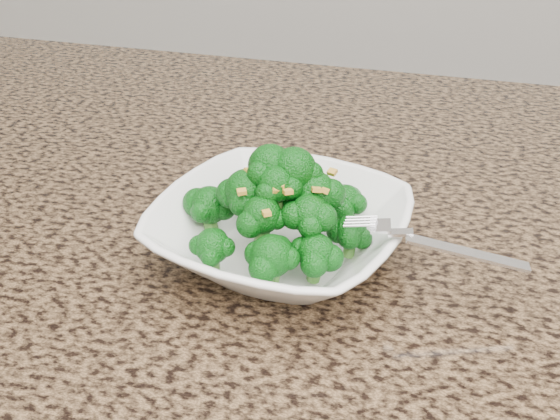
% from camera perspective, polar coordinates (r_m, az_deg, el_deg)
% --- Properties ---
extents(granite_counter, '(1.64, 1.04, 0.03)m').
position_cam_1_polar(granite_counter, '(0.63, 11.70, -6.85)').
color(granite_counter, brown).
rests_on(granite_counter, cabinet).
extents(bowl, '(0.26, 0.26, 0.05)m').
position_cam_1_polar(bowl, '(0.62, 0.00, -1.84)').
color(bowl, white).
rests_on(bowl, granite_counter).
extents(broccoli_pile, '(0.19, 0.19, 0.07)m').
position_cam_1_polar(broccoli_pile, '(0.59, 0.00, 3.15)').
color(broccoli_pile, '#09560D').
rests_on(broccoli_pile, bowl).
extents(garlic_topping, '(0.12, 0.12, 0.01)m').
position_cam_1_polar(garlic_topping, '(0.57, 0.00, 6.45)').
color(garlic_topping, gold).
rests_on(garlic_topping, broccoli_pile).
extents(fork, '(0.17, 0.05, 0.01)m').
position_cam_1_polar(fork, '(0.57, 10.13, -1.89)').
color(fork, silver).
rests_on(fork, bowl).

